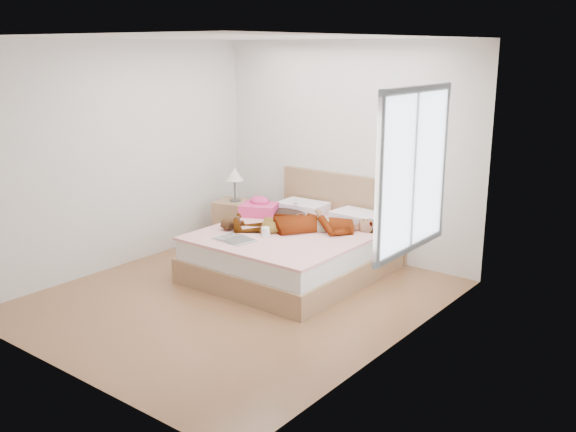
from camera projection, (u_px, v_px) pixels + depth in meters
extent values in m
plane|color=#55331A|center=(238.00, 298.00, 6.63)|extent=(4.00, 4.00, 0.00)
imported|color=white|center=(309.00, 220.00, 7.21)|extent=(1.75, 1.51, 0.23)
ellipsoid|color=black|center=(293.00, 211.00, 7.92)|extent=(0.52, 0.61, 0.08)
cube|color=silver|center=(295.00, 201.00, 7.80)|extent=(0.09, 0.10, 0.05)
plane|color=white|center=(232.00, 37.00, 5.96)|extent=(4.00, 4.00, 0.00)
plane|color=silver|center=(346.00, 149.00, 7.82)|extent=(3.60, 0.00, 3.60)
plane|color=silver|center=(53.00, 216.00, 4.77)|extent=(3.60, 0.00, 3.60)
plane|color=silver|center=(119.00, 156.00, 7.36)|extent=(0.00, 4.00, 4.00)
plane|color=silver|center=(398.00, 201.00, 5.22)|extent=(0.00, 4.00, 4.00)
cube|color=white|center=(414.00, 171.00, 5.42)|extent=(0.02, 1.10, 1.30)
cube|color=silver|center=(379.00, 182.00, 4.97)|extent=(0.04, 0.06, 1.42)
cube|color=silver|center=(443.00, 161.00, 5.86)|extent=(0.04, 0.06, 1.42)
cube|color=silver|center=(410.00, 248.00, 5.59)|extent=(0.04, 1.22, 0.06)
cube|color=silver|center=(418.00, 89.00, 5.24)|extent=(0.04, 1.22, 0.06)
cube|color=silver|center=(413.00, 171.00, 5.42)|extent=(0.03, 0.04, 1.30)
cube|color=brown|center=(293.00, 262.00, 7.32)|extent=(1.78, 2.08, 0.26)
cube|color=silver|center=(293.00, 242.00, 7.26)|extent=(1.70, 2.00, 0.22)
cube|color=silver|center=(293.00, 232.00, 7.22)|extent=(1.74, 2.04, 0.03)
cube|color=brown|center=(343.00, 213.00, 7.99)|extent=(1.80, 0.07, 1.00)
cube|color=white|center=(303.00, 207.00, 7.99)|extent=(0.61, 0.44, 0.13)
cube|color=white|center=(358.00, 218.00, 7.52)|extent=(0.60, 0.43, 0.13)
cube|color=#F84393|center=(259.00, 210.00, 7.86)|extent=(0.54, 0.50, 0.14)
ellipsoid|color=#E23D7C|center=(259.00, 201.00, 7.90)|extent=(0.27, 0.21, 0.13)
cube|color=white|center=(233.00, 239.00, 6.87)|extent=(0.46, 0.33, 0.01)
cube|color=white|center=(227.00, 236.00, 6.95)|extent=(0.25, 0.31, 0.02)
cube|color=black|center=(240.00, 241.00, 6.79)|extent=(0.25, 0.31, 0.02)
cylinder|color=white|center=(265.00, 232.00, 6.98)|extent=(0.11, 0.11, 0.10)
torus|color=white|center=(268.00, 233.00, 6.94)|extent=(0.07, 0.03, 0.07)
cylinder|color=black|center=(265.00, 228.00, 6.97)|extent=(0.10, 0.10, 0.00)
ellipsoid|color=black|center=(229.00, 223.00, 7.23)|extent=(0.22, 0.24, 0.14)
ellipsoid|color=beige|center=(227.00, 223.00, 7.22)|extent=(0.12, 0.13, 0.07)
sphere|color=black|center=(237.00, 221.00, 7.29)|extent=(0.11, 0.11, 0.11)
sphere|color=pink|center=(238.00, 218.00, 7.33)|extent=(0.04, 0.04, 0.04)
sphere|color=#F7A1B8|center=(241.00, 220.00, 7.27)|extent=(0.04, 0.04, 0.04)
ellipsoid|color=black|center=(223.00, 226.00, 7.27)|extent=(0.06, 0.08, 0.03)
ellipsoid|color=black|center=(228.00, 228.00, 7.17)|extent=(0.06, 0.08, 0.03)
cube|color=brown|center=(236.00, 222.00, 8.38)|extent=(0.56, 0.52, 0.58)
cylinder|color=#484848|center=(235.00, 200.00, 8.30)|extent=(0.18, 0.18, 0.02)
cylinder|color=#4C4C4C|center=(235.00, 189.00, 8.26)|extent=(0.03, 0.03, 0.29)
cone|color=silver|center=(234.00, 174.00, 8.21)|extent=(0.28, 0.28, 0.17)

